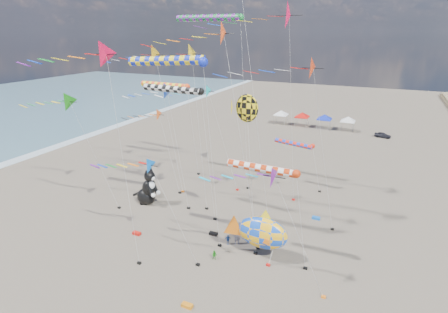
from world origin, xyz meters
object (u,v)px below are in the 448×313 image
at_px(child_green, 215,255).
at_px(parked_car, 383,135).
at_px(fish_inflatable, 262,232).
at_px(child_blue, 228,240).
at_px(person_adult, 237,236).
at_px(cat_inflatable, 147,186).

height_order(child_green, parked_car, parked_car).
xyz_separation_m(fish_inflatable, child_blue, (-3.81, 0.65, -2.20)).
bearing_deg(child_green, child_blue, 76.96).
distance_m(person_adult, child_green, 3.49).
bearing_deg(person_adult, parked_car, 43.92).
height_order(person_adult, child_blue, person_adult).
height_order(person_adult, child_green, person_adult).
xyz_separation_m(fish_inflatable, child_green, (-3.92, -2.25, -2.26)).
bearing_deg(person_adult, child_green, -137.64).
bearing_deg(fish_inflatable, child_blue, 170.30).
bearing_deg(cat_inflatable, parked_car, 66.96).
bearing_deg(person_adult, child_blue, 174.80).
height_order(cat_inflatable, parked_car, cat_inflatable).
distance_m(child_green, child_blue, 2.91).
bearing_deg(child_green, person_adult, 62.92).
height_order(fish_inflatable, parked_car, fish_inflatable).
bearing_deg(fish_inflatable, cat_inflatable, 164.33).
relative_size(cat_inflatable, parked_car, 1.54).
xyz_separation_m(person_adult, parked_car, (12.54, 48.02, -0.36)).
distance_m(fish_inflatable, person_adult, 3.65).
relative_size(person_adult, child_blue, 1.62).
xyz_separation_m(cat_inflatable, child_blue, (12.96, -4.05, -1.90)).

